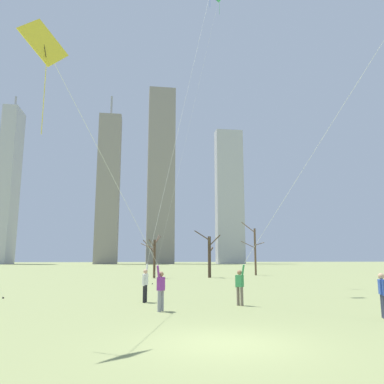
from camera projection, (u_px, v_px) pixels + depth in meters
The scene contains 13 objects.
ground_plane at pixel (226, 343), 9.72m from camera, with size 400.00×400.00×0.00m, color #848E56.
kite_flyer_midfield_center_yellow at pixel (136, 236), 14.46m from camera, with size 4.78×6.01×9.36m.
kite_flyer_foreground_left_white at pixel (270, 236), 16.35m from camera, with size 5.10×10.31×13.29m.
kite_flyer_midfield_left_blue at pixel (158, 228), 20.04m from camera, with size 5.24×5.67×22.75m.
bystander_far_off_by_trees at pixel (382, 293), 13.93m from camera, with size 0.31×0.48×1.62m.
distant_kite_drifting_left_green at pixel (212, 27), 34.72m from camera, with size 6.16×2.09×26.66m.
bare_tree_right_of_center at pixel (154, 255), 41.53m from camera, with size 2.29×3.05×4.81m.
bare_tree_left_of_center at pixel (255, 250), 48.63m from camera, with size 2.98×1.84×6.87m.
bare_tree_far_right_edge at pixel (209, 254), 42.69m from camera, with size 2.74×2.62×5.34m.
skyline_short_annex at pixel (108, 188), 141.68m from camera, with size 8.32×7.16×64.82m.
skyline_tall_tower at pixel (229, 196), 147.66m from camera, with size 10.60×5.08×52.60m.
skyline_slender_spire at pixel (9, 184), 140.99m from camera, with size 5.30×11.29×64.36m.
skyline_wide_slab at pixel (161, 174), 147.37m from camera, with size 10.45×7.07×69.31m.
Camera 1 is at (-2.34, -10.01, 2.18)m, focal length 35.25 mm.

